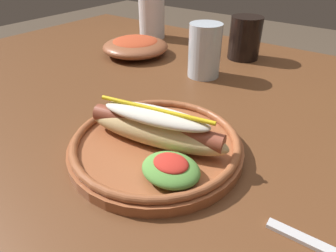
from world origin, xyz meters
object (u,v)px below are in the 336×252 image
object	(u,v)px
hot_dog_plate	(156,141)
extra_cup	(152,15)
water_cup	(205,51)
soda_cup	(245,38)
side_bowl	(135,46)

from	to	relation	value
hot_dog_plate	extra_cup	world-z (taller)	extra_cup
hot_dog_plate	extra_cup	xyz separation A→B (m)	(-0.39, 0.47, 0.05)
water_cup	extra_cup	xyz separation A→B (m)	(-0.29, 0.18, 0.01)
extra_cup	hot_dog_plate	bearing A→B (deg)	-50.23
hot_dog_plate	soda_cup	world-z (taller)	soda_cup
hot_dog_plate	side_bowl	xyz separation A→B (m)	(-0.32, 0.31, 0.00)
extra_cup	side_bowl	world-z (taller)	extra_cup
soda_cup	extra_cup	xyz separation A→B (m)	(-0.32, 0.01, 0.02)
hot_dog_plate	soda_cup	bearing A→B (deg)	99.36
soda_cup	water_cup	xyz separation A→B (m)	(-0.02, -0.17, 0.01)
water_cup	hot_dog_plate	bearing A→B (deg)	-71.68
water_cup	extra_cup	size ratio (longest dim) A/B	0.85
hot_dog_plate	water_cup	size ratio (longest dim) A/B	2.17
water_cup	extra_cup	world-z (taller)	extra_cup
hot_dog_plate	soda_cup	distance (m)	0.47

